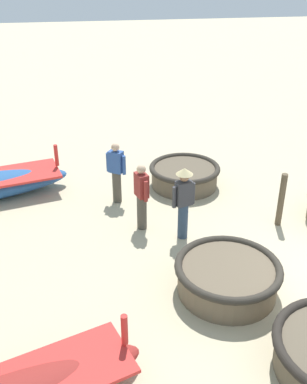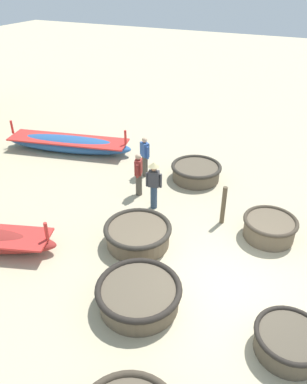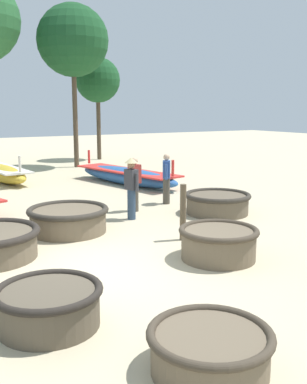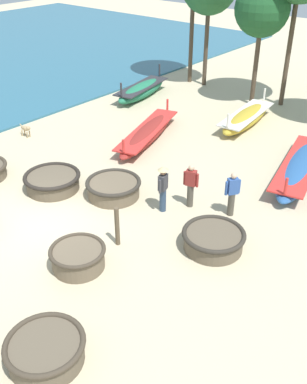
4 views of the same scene
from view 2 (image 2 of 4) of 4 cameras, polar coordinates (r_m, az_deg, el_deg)
name	(u,v)px [view 2 (image 2 of 4)]	position (r m, az deg, el deg)	size (l,w,h in m)	color
ground_plane	(229,288)	(9.87, 11.36, -14.11)	(80.00, 80.00, 0.00)	#C6B793
coracle_far_right	(289,341)	(8.74, 19.96, -20.57)	(1.49, 1.49, 0.57)	brown
coracle_front_right	(138,234)	(10.78, -2.40, -6.42)	(1.95, 1.95, 0.62)	brown
coracle_weathered	(270,227)	(11.53, 17.26, -5.16)	(1.58, 1.58, 0.64)	brown
coracle_upturned	(196,171)	(14.09, 6.50, 3.14)	(1.88, 1.88, 0.59)	brown
coracle_nearest	(139,295)	(9.08, -2.26, -15.34)	(2.04, 2.04, 0.60)	brown
long_boat_red_hull	(69,144)	(16.65, -12.82, 7.20)	(2.38, 5.71, 1.17)	#285693
fisherman_hauling	(139,173)	(12.79, -2.29, 2.84)	(0.51, 0.31, 1.57)	#4C473D
fisherman_by_coracle	(154,182)	(12.00, 0.05, 1.48)	(0.36, 0.52, 1.67)	#2D425B
fisherman_standing_right	(145,156)	(14.02, -1.34, 5.56)	(0.37, 0.45, 1.57)	#4C473D
mooring_post_mid_beach	(223,205)	(11.64, 10.61, -2.00)	(0.14, 0.14, 1.28)	brown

